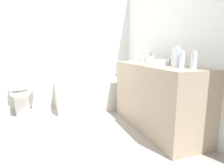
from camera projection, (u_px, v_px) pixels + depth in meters
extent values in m
plane|color=#9E9389|center=(63.00, 135.00, 2.49)|extent=(4.09, 4.09, 0.00)
cube|color=silver|center=(52.00, 45.00, 3.57)|extent=(3.49, 0.10, 2.32)
cube|color=silver|center=(171.00, 45.00, 2.81)|extent=(0.10, 3.11, 2.32)
cube|color=silver|center=(97.00, 94.00, 3.63)|extent=(1.50, 0.68, 0.51)
cube|color=white|center=(97.00, 82.00, 3.59)|extent=(1.23, 0.49, 0.09)
cylinder|color=#B5B5BA|center=(125.00, 77.00, 3.77)|extent=(0.09, 0.03, 0.03)
cylinder|color=#B5B5BA|center=(87.00, 55.00, 3.74)|extent=(0.26, 0.03, 0.40)
cylinder|color=#B5B5BA|center=(71.00, 64.00, 3.67)|extent=(0.31, 0.03, 0.03)
cube|color=white|center=(105.00, 86.00, 3.31)|extent=(0.22, 0.03, 0.20)
cylinder|color=white|center=(22.00, 104.00, 3.21)|extent=(0.22, 0.22, 0.38)
ellipsoid|color=white|center=(21.00, 93.00, 3.12)|extent=(0.32, 0.40, 0.15)
ellipsoid|color=white|center=(20.00, 88.00, 3.11)|extent=(0.31, 0.38, 0.02)
cube|color=white|center=(22.00, 82.00, 3.31)|extent=(0.39, 0.15, 0.30)
cylinder|color=silver|center=(21.00, 73.00, 3.28)|extent=(0.03, 0.03, 0.01)
cube|color=tan|center=(157.00, 97.00, 2.63)|extent=(0.58, 1.53, 0.90)
cylinder|color=white|center=(157.00, 62.00, 2.50)|extent=(0.31, 0.31, 0.06)
cylinder|color=#B5B5BA|center=(169.00, 62.00, 2.57)|extent=(0.02, 0.02, 0.06)
cylinder|color=#B5B5BA|center=(166.00, 60.00, 2.54)|extent=(0.11, 0.02, 0.02)
cylinder|color=#B5B5BA|center=(172.00, 63.00, 2.52)|extent=(0.03, 0.03, 0.04)
cylinder|color=#B5B5BA|center=(167.00, 63.00, 2.63)|extent=(0.03, 0.03, 0.04)
cylinder|color=silver|center=(182.00, 60.00, 2.10)|extent=(0.06, 0.06, 0.17)
cylinder|color=white|center=(183.00, 51.00, 2.08)|extent=(0.03, 0.03, 0.02)
cylinder|color=silver|center=(136.00, 55.00, 3.09)|extent=(0.07, 0.07, 0.20)
cylinder|color=white|center=(137.00, 48.00, 3.07)|extent=(0.04, 0.04, 0.02)
cylinder|color=silver|center=(177.00, 58.00, 2.17)|extent=(0.07, 0.07, 0.22)
cylinder|color=white|center=(178.00, 47.00, 2.15)|extent=(0.04, 0.04, 0.02)
cylinder|color=silver|center=(149.00, 57.00, 2.88)|extent=(0.07, 0.07, 0.17)
cylinder|color=white|center=(149.00, 51.00, 2.86)|extent=(0.04, 0.04, 0.02)
cylinder|color=silver|center=(174.00, 58.00, 2.29)|extent=(0.06, 0.06, 0.20)
cylinder|color=white|center=(175.00, 48.00, 2.27)|extent=(0.04, 0.04, 0.02)
cylinder|color=silver|center=(194.00, 61.00, 1.96)|extent=(0.06, 0.06, 0.17)
cylinder|color=white|center=(195.00, 51.00, 1.94)|extent=(0.03, 0.03, 0.02)
cylinder|color=white|center=(151.00, 60.00, 2.72)|extent=(0.06, 0.06, 0.10)
cylinder|color=white|center=(143.00, 59.00, 2.98)|extent=(0.06, 0.06, 0.09)
cube|color=white|center=(97.00, 118.00, 3.08)|extent=(0.53, 0.41, 0.01)
cylinder|color=white|center=(7.00, 111.00, 3.23)|extent=(0.11, 0.11, 0.13)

